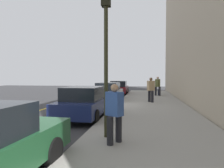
{
  "coord_description": "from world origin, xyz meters",
  "views": [
    {
      "loc": [
        -13.42,
        -2.96,
        2.0
      ],
      "look_at": [
        -1.99,
        -1.05,
        1.57
      ],
      "focal_mm": 32.66,
      "sensor_mm": 36.0,
      "label": 1
    }
  ],
  "objects": [
    {
      "name": "ground_plane",
      "position": [
        0.0,
        0.0,
        0.0
      ],
      "size": [
        56.0,
        56.0,
        0.0
      ],
      "primitive_type": "plane",
      "color": "#333335"
    },
    {
      "name": "traffic_light_pole",
      "position": [
        -7.36,
        -1.76,
        3.27
      ],
      "size": [
        0.35,
        0.26,
        4.64
      ],
      "color": "#2D2D19",
      "rests_on": "sidewalk"
    },
    {
      "name": "pedestrian_blue_coat",
      "position": [
        -7.92,
        -2.11,
        1.02
      ],
      "size": [
        0.49,
        0.52,
        1.64
      ],
      "color": "black",
      "rests_on": "sidewalk"
    },
    {
      "name": "pedestrian_tan_coat",
      "position": [
        1.49,
        -3.31,
        1.09
      ],
      "size": [
        0.53,
        0.56,
        1.77
      ],
      "color": "black",
      "rests_on": "sidewalk"
    },
    {
      "name": "sidewalk",
      "position": [
        0.0,
        -3.3,
        0.07
      ],
      "size": [
        28.0,
        4.6,
        0.15
      ],
      "primitive_type": "cube",
      "color": "gray",
      "rests_on": "ground"
    },
    {
      "name": "parked_car_white",
      "position": [
        2.45,
        -0.03,
        0.76
      ],
      "size": [
        4.32,
        1.92,
        1.51
      ],
      "color": "black",
      "rests_on": "ground"
    },
    {
      "name": "rolling_suitcase",
      "position": [
        7.11,
        -4.22,
        0.45
      ],
      "size": [
        0.34,
        0.22,
        0.95
      ],
      "color": "#191E38",
      "rests_on": "sidewalk"
    },
    {
      "name": "parked_car_navy",
      "position": [
        -4.05,
        -0.06,
        0.76
      ],
      "size": [
        4.28,
        1.91,
        1.51
      ],
      "color": "black",
      "rests_on": "ground"
    },
    {
      "name": "parked_car_maroon",
      "position": [
        8.71,
        -0.04,
        0.76
      ],
      "size": [
        4.19,
        1.98,
        1.51
      ],
      "color": "black",
      "rests_on": "ground"
    },
    {
      "name": "lane_stripe_centre",
      "position": [
        0.0,
        3.2,
        0.0
      ],
      "size": [
        28.0,
        0.14,
        0.01
      ],
      "primitive_type": "cube",
      "color": "gold",
      "rests_on": "ground"
    },
    {
      "name": "pedestrian_olive_coat",
      "position": [
        6.66,
        -4.07,
        1.13
      ],
      "size": [
        0.58,
        0.56,
        1.83
      ],
      "color": "black",
      "rests_on": "sidewalk"
    }
  ]
}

